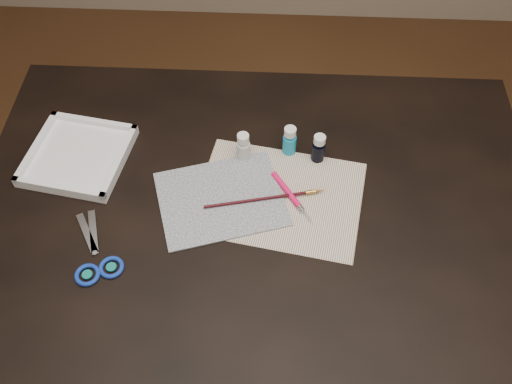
{
  "coord_description": "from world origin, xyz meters",
  "views": [
    {
      "loc": [
        0.04,
        -0.75,
        1.81
      ],
      "look_at": [
        0.0,
        0.0,
        0.8
      ],
      "focal_mm": 40.0,
      "sensor_mm": 36.0,
      "label": 1
    }
  ],
  "objects_px": {
    "palette_tray": "(78,155)",
    "canvas": "(221,199)",
    "paint_bottle_navy": "(319,148)",
    "scissors": "(90,247)",
    "paper": "(279,197)",
    "paint_bottle_cyan": "(290,140)",
    "paint_bottle_white": "(243,147)"
  },
  "relations": [
    {
      "from": "paper",
      "to": "palette_tray",
      "type": "xyz_separation_m",
      "value": [
        -0.49,
        0.09,
        0.01
      ]
    },
    {
      "from": "palette_tray",
      "to": "canvas",
      "type": "bearing_deg",
      "value": -16.7
    },
    {
      "from": "canvas",
      "to": "paint_bottle_cyan",
      "type": "xyz_separation_m",
      "value": [
        0.15,
        0.15,
        0.04
      ]
    },
    {
      "from": "palette_tray",
      "to": "paint_bottle_white",
      "type": "bearing_deg",
      "value": 3.33
    },
    {
      "from": "canvas",
      "to": "scissors",
      "type": "distance_m",
      "value": 0.31
    },
    {
      "from": "scissors",
      "to": "palette_tray",
      "type": "bearing_deg",
      "value": -12.09
    },
    {
      "from": "canvas",
      "to": "paint_bottle_cyan",
      "type": "distance_m",
      "value": 0.22
    },
    {
      "from": "canvas",
      "to": "paint_bottle_white",
      "type": "height_order",
      "value": "paint_bottle_white"
    },
    {
      "from": "paper",
      "to": "canvas",
      "type": "bearing_deg",
      "value": -174.33
    },
    {
      "from": "paper",
      "to": "paint_bottle_navy",
      "type": "xyz_separation_m",
      "value": [
        0.09,
        0.12,
        0.04
      ]
    },
    {
      "from": "paint_bottle_white",
      "to": "paint_bottle_cyan",
      "type": "bearing_deg",
      "value": 12.87
    },
    {
      "from": "paint_bottle_cyan",
      "to": "paint_bottle_white",
      "type": "bearing_deg",
      "value": -167.13
    },
    {
      "from": "paint_bottle_white",
      "to": "paint_bottle_navy",
      "type": "bearing_deg",
      "value": 1.53
    },
    {
      "from": "paper",
      "to": "canvas",
      "type": "distance_m",
      "value": 0.13
    },
    {
      "from": "paint_bottle_navy",
      "to": "palette_tray",
      "type": "height_order",
      "value": "paint_bottle_navy"
    },
    {
      "from": "paint_bottle_white",
      "to": "paint_bottle_cyan",
      "type": "relative_size",
      "value": 0.99
    },
    {
      "from": "paint_bottle_navy",
      "to": "paint_bottle_cyan",
      "type": "bearing_deg",
      "value": 163.62
    },
    {
      "from": "paper",
      "to": "paint_bottle_cyan",
      "type": "bearing_deg",
      "value": 81.92
    },
    {
      "from": "palette_tray",
      "to": "scissors",
      "type": "bearing_deg",
      "value": -71.66
    },
    {
      "from": "canvas",
      "to": "paint_bottle_cyan",
      "type": "relative_size",
      "value": 3.5
    },
    {
      "from": "paper",
      "to": "paint_bottle_white",
      "type": "xyz_separation_m",
      "value": [
        -0.09,
        0.12,
        0.04
      ]
    },
    {
      "from": "paint_bottle_navy",
      "to": "scissors",
      "type": "xyz_separation_m",
      "value": [
        -0.49,
        -0.28,
        -0.03
      ]
    },
    {
      "from": "paint_bottle_cyan",
      "to": "scissors",
      "type": "xyz_separation_m",
      "value": [
        -0.42,
        -0.3,
        -0.03
      ]
    },
    {
      "from": "scissors",
      "to": "palette_tray",
      "type": "xyz_separation_m",
      "value": [
        -0.08,
        0.25,
        0.01
      ]
    },
    {
      "from": "paint_bottle_white",
      "to": "paint_bottle_cyan",
      "type": "height_order",
      "value": "same"
    },
    {
      "from": "paint_bottle_cyan",
      "to": "paint_bottle_navy",
      "type": "xyz_separation_m",
      "value": [
        0.07,
        -0.02,
        -0.0
      ]
    },
    {
      "from": "paint_bottle_navy",
      "to": "scissors",
      "type": "distance_m",
      "value": 0.57
    },
    {
      "from": "paint_bottle_white",
      "to": "palette_tray",
      "type": "bearing_deg",
      "value": -176.67
    },
    {
      "from": "paper",
      "to": "paint_bottle_cyan",
      "type": "height_order",
      "value": "paint_bottle_cyan"
    },
    {
      "from": "scissors",
      "to": "palette_tray",
      "type": "distance_m",
      "value": 0.26
    },
    {
      "from": "canvas",
      "to": "palette_tray",
      "type": "height_order",
      "value": "palette_tray"
    },
    {
      "from": "paint_bottle_cyan",
      "to": "palette_tray",
      "type": "bearing_deg",
      "value": -174.58
    }
  ]
}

